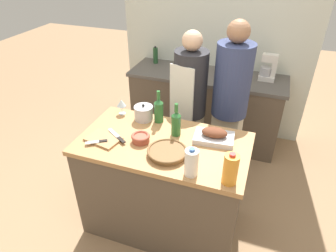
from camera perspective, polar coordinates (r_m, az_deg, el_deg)
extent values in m
plane|color=#9E7A56|center=(3.00, -0.76, -17.59)|extent=(12.00, 12.00, 0.00)
cube|color=brown|center=(2.68, -0.82, -11.48)|extent=(1.31, 0.73, 0.89)
cube|color=#B27F4C|center=(2.38, -0.91, -3.41)|extent=(1.35, 0.75, 0.04)
cube|color=brown|center=(3.87, 7.02, 3.32)|extent=(1.82, 0.58, 0.86)
cube|color=#56514C|center=(3.68, 7.49, 9.42)|extent=(1.88, 0.60, 0.04)
cube|color=silver|center=(3.87, 9.16, 16.74)|extent=(2.38, 0.10, 2.55)
cube|color=#BCBCC1|center=(2.40, 8.73, -2.27)|extent=(0.33, 0.23, 0.04)
ellipsoid|color=brown|center=(2.37, 8.84, -1.23)|extent=(0.21, 0.14, 0.07)
cylinder|color=brown|center=(2.22, -0.15, -5.12)|extent=(0.28, 0.28, 0.04)
torus|color=brown|center=(2.21, -0.15, -4.72)|extent=(0.30, 0.30, 0.02)
cube|color=#AD7F51|center=(2.44, -12.24, -2.44)|extent=(0.30, 0.23, 0.02)
cylinder|color=#B7B7BC|center=(2.63, -4.66, 2.38)|extent=(0.16, 0.16, 0.11)
cylinder|color=#B7B7BC|center=(2.60, -4.72, 3.58)|extent=(0.17, 0.17, 0.01)
sphere|color=black|center=(2.59, -4.74, 3.93)|extent=(0.02, 0.02, 0.02)
cylinder|color=#A84C38|center=(2.36, -5.22, -2.45)|extent=(0.14, 0.14, 0.05)
torus|color=#A84C38|center=(2.35, -5.26, -1.93)|extent=(0.15, 0.15, 0.02)
cylinder|color=orange|center=(1.98, 11.82, -8.08)|extent=(0.10, 0.10, 0.22)
cylinder|color=red|center=(1.91, 12.21, -5.37)|extent=(0.04, 0.04, 0.02)
cylinder|color=white|center=(2.01, 4.48, -6.98)|extent=(0.09, 0.09, 0.20)
cylinder|color=#3360B2|center=(1.94, 4.62, -4.51)|extent=(0.04, 0.04, 0.02)
cylinder|color=#28662D|center=(2.58, -1.77, 2.63)|extent=(0.08, 0.08, 0.18)
cone|color=#28662D|center=(2.53, -1.81, 4.75)|extent=(0.08, 0.08, 0.04)
cylinder|color=#28662D|center=(2.50, -1.83, 5.88)|extent=(0.03, 0.03, 0.08)
cylinder|color=#28662D|center=(2.40, 1.55, 0.14)|extent=(0.08, 0.08, 0.18)
cone|color=#28662D|center=(2.35, 1.58, 2.30)|extent=(0.08, 0.08, 0.03)
cylinder|color=#28662D|center=(2.32, 1.60, 3.45)|extent=(0.03, 0.03, 0.07)
cylinder|color=silver|center=(2.77, -8.69, 2.40)|extent=(0.06, 0.06, 0.00)
cylinder|color=silver|center=(2.75, -8.75, 3.11)|extent=(0.01, 0.01, 0.07)
cone|color=silver|center=(2.72, -8.87, 4.38)|extent=(0.08, 0.08, 0.06)
cube|color=#B7B7BC|center=(2.47, -10.29, -1.31)|extent=(0.14, 0.11, 0.01)
cube|color=black|center=(2.38, -8.88, -2.63)|extent=(0.09, 0.07, 0.01)
cube|color=#B7B7BC|center=(2.40, -14.24, -3.04)|extent=(0.11, 0.08, 0.01)
cube|color=black|center=(2.39, -12.24, -2.80)|extent=(0.07, 0.06, 0.01)
cube|color=silver|center=(3.67, 18.23, 8.76)|extent=(0.18, 0.14, 0.05)
cylinder|color=#B7B7BC|center=(3.64, 18.08, 9.91)|extent=(0.13, 0.13, 0.10)
cube|color=silver|center=(3.63, 19.52, 10.15)|extent=(0.05, 0.08, 0.16)
cube|color=silver|center=(3.58, 18.87, 12.16)|extent=(0.17, 0.08, 0.08)
cylinder|color=#234C28|center=(3.97, -2.40, 13.27)|extent=(0.06, 0.06, 0.20)
cylinder|color=black|center=(3.93, -2.43, 14.78)|extent=(0.03, 0.03, 0.02)
cylinder|color=#B28E2D|center=(3.60, 13.93, 9.72)|extent=(0.05, 0.05, 0.13)
cylinder|color=black|center=(3.57, 14.09, 10.84)|extent=(0.02, 0.02, 0.02)
cube|color=beige|center=(3.27, 3.72, -3.43)|extent=(0.29, 0.24, 0.78)
cylinder|color=#28282D|center=(2.91, 4.22, 8.01)|extent=(0.32, 0.32, 0.65)
sphere|color=#DBAD89|center=(2.76, 4.57, 15.93)|extent=(0.19, 0.19, 0.19)
cube|color=silver|center=(2.87, 2.52, 3.62)|extent=(0.25, 0.08, 0.82)
cube|color=beige|center=(3.22, 10.65, -3.98)|extent=(0.30, 0.23, 0.83)
cylinder|color=navy|center=(2.84, 12.19, 8.48)|extent=(0.34, 0.34, 0.69)
sphere|color=#996B4C|center=(2.70, 13.32, 17.16)|extent=(0.20, 0.20, 0.20)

